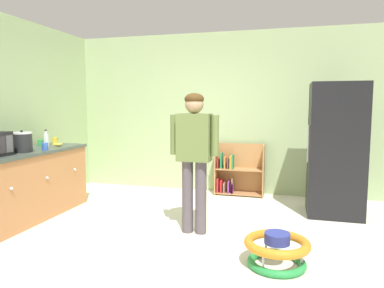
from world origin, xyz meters
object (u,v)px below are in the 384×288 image
(blue_cup, at_px, (45,147))
(yellow_cup, at_px, (55,140))
(banana_bunch, at_px, (59,144))
(kitchen_counter, at_px, (27,185))
(standing_person, at_px, (194,149))
(baby_walker, at_px, (277,250))
(crock_pot, at_px, (22,142))
(bookshelf, at_px, (237,173))
(green_cup, at_px, (41,143))
(refrigerator, at_px, (336,150))
(clear_bottle, at_px, (46,140))
(orange_cup, at_px, (0,149))

(blue_cup, xyz_separation_m, yellow_cup, (-0.39, 0.74, 0.00))
(blue_cup, bearing_deg, banana_bunch, 103.53)
(kitchen_counter, bearing_deg, standing_person, 1.67)
(baby_walker, xyz_separation_m, crock_pot, (-3.13, 0.46, 0.87))
(blue_cup, bearing_deg, bookshelf, 39.93)
(banana_bunch, height_order, blue_cup, blue_cup)
(green_cup, bearing_deg, refrigerator, 10.65)
(standing_person, distance_m, clear_bottle, 2.26)
(bookshelf, relative_size, orange_cup, 8.95)
(refrigerator, height_order, crock_pot, refrigerator)
(orange_cup, bearing_deg, bookshelf, 41.36)
(standing_person, height_order, blue_cup, standing_person)
(green_cup, xyz_separation_m, yellow_cup, (-0.02, 0.36, 0.00))
(kitchen_counter, height_order, standing_person, standing_person)
(baby_walker, distance_m, green_cup, 3.61)
(standing_person, height_order, baby_walker, standing_person)
(standing_person, relative_size, baby_walker, 2.68)
(baby_walker, bearing_deg, bookshelf, 106.02)
(kitchen_counter, relative_size, blue_cup, 19.80)
(baby_walker, bearing_deg, kitchen_counter, 169.51)
(orange_cup, bearing_deg, standing_person, 8.47)
(refrigerator, xyz_separation_m, standing_person, (-1.66, -1.19, 0.09))
(banana_bunch, bearing_deg, bookshelf, 31.36)
(banana_bunch, bearing_deg, crock_pot, -92.90)
(crock_pot, bearing_deg, baby_walker, -8.31)
(clear_bottle, bearing_deg, baby_walker, -17.44)
(orange_cup, bearing_deg, green_cup, 92.32)
(crock_pot, relative_size, clear_bottle, 1.13)
(kitchen_counter, distance_m, bookshelf, 3.17)
(clear_bottle, distance_m, orange_cup, 0.71)
(refrigerator, height_order, blue_cup, refrigerator)
(refrigerator, distance_m, bookshelf, 1.69)
(banana_bunch, xyz_separation_m, blue_cup, (0.11, -0.45, 0.02))
(banana_bunch, xyz_separation_m, clear_bottle, (-0.10, -0.14, 0.07))
(crock_pot, xyz_separation_m, banana_bunch, (0.03, 0.69, -0.10))
(bookshelf, xyz_separation_m, banana_bunch, (-2.35, -1.43, 0.56))
(green_cup, xyz_separation_m, blue_cup, (0.37, -0.38, 0.00))
(clear_bottle, xyz_separation_m, blue_cup, (0.21, -0.30, -0.05))
(crock_pot, relative_size, blue_cup, 2.93)
(bookshelf, bearing_deg, baby_walker, -73.98)
(kitchen_counter, relative_size, refrigerator, 1.06)
(banana_bunch, height_order, yellow_cup, yellow_cup)
(bookshelf, relative_size, baby_walker, 1.41)
(blue_cup, height_order, orange_cup, same)
(green_cup, height_order, blue_cup, same)
(standing_person, height_order, yellow_cup, standing_person)
(green_cup, height_order, orange_cup, same)
(standing_person, relative_size, yellow_cup, 17.05)
(kitchen_counter, relative_size, clear_bottle, 7.64)
(bookshelf, distance_m, blue_cup, 2.99)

